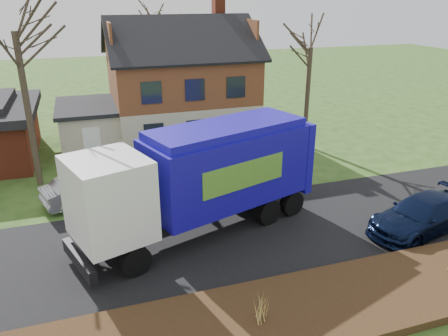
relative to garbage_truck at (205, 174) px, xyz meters
name	(u,v)px	position (x,y,z in m)	size (l,w,h in m)	color
ground	(213,238)	(0.10, -0.76, -2.57)	(120.00, 120.00, 0.00)	#254617
road	(213,238)	(0.10, -0.76, -2.56)	(80.00, 7.00, 0.02)	black
mulch_verge	(264,320)	(0.10, -6.06, -2.42)	(80.00, 3.50, 0.30)	black
main_house	(174,79)	(1.59, 13.15, 1.46)	(12.95, 8.95, 9.26)	#BEB199
garbage_truck	(205,174)	(0.00, 0.00, 0.00)	(10.73, 5.90, 4.45)	black
silver_sedan	(90,188)	(-4.51, 4.36, -1.85)	(1.52, 4.37, 1.44)	#9D9FA4
navy_wagon	(422,215)	(8.57, -2.87, -1.83)	(2.07, 5.09, 1.48)	black
tree_front_west	(10,5)	(-6.97, 7.31, 6.30)	(3.62, 3.62, 10.76)	#393022
tree_front_east	(312,30)	(9.24, 8.67, 4.76)	(3.24, 3.24, 9.01)	#3B3023
tree_back	(152,4)	(2.03, 22.71, 6.00)	(3.25, 3.25, 10.28)	#3B2E23
grass_clump_mid	(261,307)	(-0.08, -6.19, -1.79)	(0.34, 0.28, 0.96)	tan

